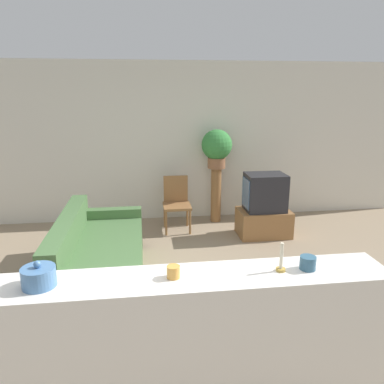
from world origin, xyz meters
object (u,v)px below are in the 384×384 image
Objects in this scene: potted_plant at (217,147)px; decorative_bowl at (39,277)px; couch at (99,258)px; television at (265,192)px; wooden_chair at (176,201)px.

potted_plant reaches higher than decorative_bowl.
couch is 2.81m from potted_plant.
wooden_chair is at bearing 161.21° from television.
potted_plant reaches higher than couch.
wooden_chair is (-1.33, 0.45, -0.22)m from television.
decorative_bowl is at bearing -117.23° from potted_plant.
potted_plant is (1.79, 1.91, 1.02)m from couch.
television is at bearing 49.74° from decorative_bowl.
wooden_chair is at bearing -157.30° from potted_plant.
television is at bearing -18.79° from wooden_chair.
wooden_chair is 1.13m from potted_plant.
television is at bearing 25.64° from couch.
couch is 2.00m from decorative_bowl.
wooden_chair is at bearing 56.09° from couch.
wooden_chair is (1.08, 1.61, 0.19)m from couch.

